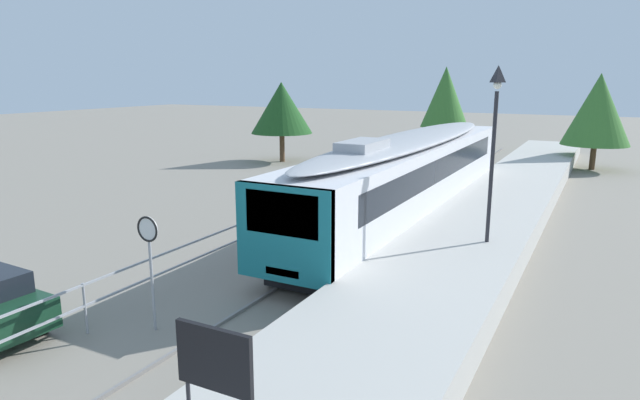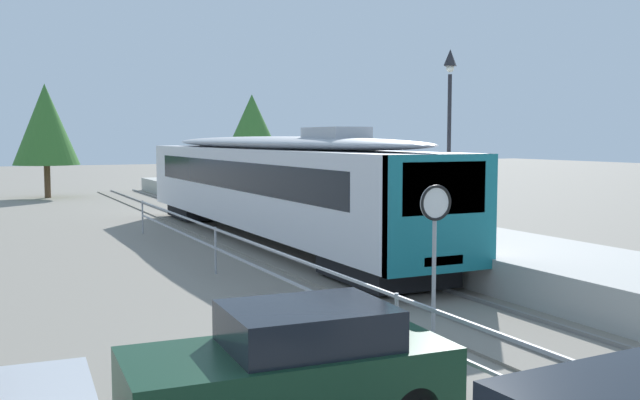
{
  "view_description": "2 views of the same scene",
  "coord_description": "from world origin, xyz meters",
  "px_view_note": "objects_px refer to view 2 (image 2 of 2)",
  "views": [
    {
      "loc": [
        7.13,
        3.92,
        5.87
      ],
      "look_at": [
        -1.0,
        19.42,
        2.0
      ],
      "focal_mm": 30.97,
      "sensor_mm": 36.0,
      "label": 1
    },
    {
      "loc": [
        -9.01,
        2.86,
        3.59
      ],
      "look_at": [
        -1.0,
        19.42,
        2.0
      ],
      "focal_mm": 40.47,
      "sensor_mm": 36.0,
      "label": 2
    }
  ],
  "objects_px": {
    "speed_limit_sign": "(435,225)",
    "parked_hatchback_dark_green": "(293,366)",
    "platform_lamp_mid_platform": "(450,104)",
    "commuter_train": "(268,181)"
  },
  "relations": [
    {
      "from": "speed_limit_sign",
      "to": "parked_hatchback_dark_green",
      "type": "xyz_separation_m",
      "value": [
        -3.53,
        -2.06,
        -1.33
      ]
    },
    {
      "from": "platform_lamp_mid_platform",
      "to": "speed_limit_sign",
      "type": "bearing_deg",
      "value": -127.11
    },
    {
      "from": "commuter_train",
      "to": "parked_hatchback_dark_green",
      "type": "bearing_deg",
      "value": -110.65
    },
    {
      "from": "speed_limit_sign",
      "to": "parked_hatchback_dark_green",
      "type": "relative_size",
      "value": 0.69
    },
    {
      "from": "speed_limit_sign",
      "to": "platform_lamp_mid_platform",
      "type": "bearing_deg",
      "value": 52.89
    },
    {
      "from": "commuter_train",
      "to": "platform_lamp_mid_platform",
      "type": "distance_m",
      "value": 6.62
    },
    {
      "from": "commuter_train",
      "to": "platform_lamp_mid_platform",
      "type": "relative_size",
      "value": 3.81
    },
    {
      "from": "commuter_train",
      "to": "parked_hatchback_dark_green",
      "type": "height_order",
      "value": "commuter_train"
    },
    {
      "from": "commuter_train",
      "to": "parked_hatchback_dark_green",
      "type": "xyz_separation_m",
      "value": [
        -5.54,
        -14.71,
        -1.36
      ]
    },
    {
      "from": "commuter_train",
      "to": "platform_lamp_mid_platform",
      "type": "xyz_separation_m",
      "value": [
        4.08,
        -4.59,
        2.47
      ]
    }
  ]
}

